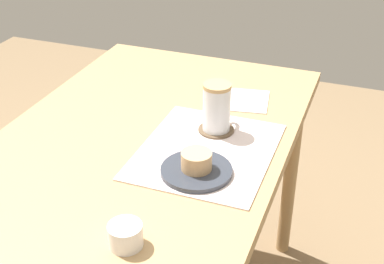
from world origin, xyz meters
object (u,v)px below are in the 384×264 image
(sugar_bowl, at_px, (125,235))
(dining_table, at_px, (144,164))
(pastry_plate, at_px, (196,171))
(pastry, at_px, (196,161))
(coffee_mug, at_px, (217,107))

(sugar_bowl, bearing_deg, dining_table, 20.47)
(dining_table, relative_size, pastry_plate, 6.88)
(pastry, distance_m, coffee_mug, 0.22)
(coffee_mug, bearing_deg, dining_table, 119.56)
(dining_table, xyz_separation_m, pastry, (-0.11, -0.19, 0.12))
(dining_table, bearing_deg, pastry, -119.78)
(pastry_plate, relative_size, sugar_bowl, 2.48)
(sugar_bowl, bearing_deg, pastry, -9.51)
(pastry_plate, distance_m, pastry, 0.03)
(coffee_mug, distance_m, sugar_bowl, 0.50)
(pastry_plate, height_order, sugar_bowl, sugar_bowl)
(pastry_plate, xyz_separation_m, coffee_mug, (0.21, 0.02, 0.07))
(pastry_plate, relative_size, pastry, 2.34)
(coffee_mug, bearing_deg, pastry, -174.93)
(pastry_plate, height_order, coffee_mug, coffee_mug)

